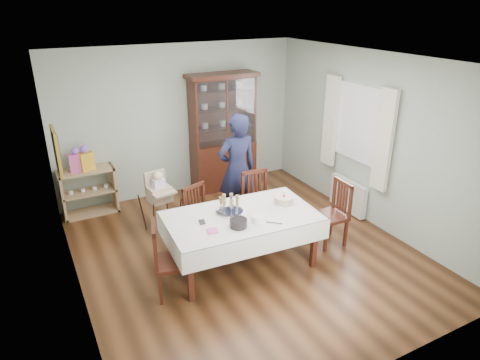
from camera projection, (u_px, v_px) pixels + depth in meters
floor at (245, 251)px, 6.22m from camera, size 5.00×5.00×0.00m
room_shell at (227, 129)px, 5.98m from camera, size 5.00×5.00×5.00m
dining_table at (241, 240)px, 5.77m from camera, size 2.07×1.27×0.76m
china_cabinet at (223, 131)px, 7.94m from camera, size 1.30×0.48×2.18m
sideboard at (89, 192)px, 7.17m from camera, size 0.90×0.38×0.80m
picture_frame at (57, 151)px, 5.27m from camera, size 0.04×0.48×0.58m
window at (359, 124)px, 6.81m from camera, size 0.04×1.02×1.22m
curtain_left at (384, 141)px, 6.32m from camera, size 0.07×0.30×1.55m
curtain_right at (330, 121)px, 7.33m from camera, size 0.07×0.30×1.55m
radiator at (348, 195)px, 7.27m from camera, size 0.10×0.80×0.55m
chair_far_left at (203, 229)px, 6.25m from camera, size 0.53×0.53×0.93m
chair_far_right at (259, 217)px, 6.57m from camera, size 0.47×0.47×1.00m
chair_end_left at (173, 273)px, 5.22m from camera, size 0.54×0.54×0.98m
chair_end_right at (330, 225)px, 6.34m from camera, size 0.45×0.45×0.97m
woman at (237, 169)px, 6.74m from camera, size 0.66×0.44×1.81m
high_chair at (160, 208)px, 6.62m from camera, size 0.50×0.50×1.01m
champagne_tray at (230, 208)px, 5.67m from camera, size 0.37×0.37×0.23m
birthday_cake at (284, 200)px, 5.91m from camera, size 0.30×0.30×0.21m
plate_stack_dark at (238, 223)px, 5.32m from camera, size 0.23×0.23×0.11m
plate_stack_white at (259, 218)px, 5.45m from camera, size 0.24×0.24×0.08m
napkin_stack at (213, 231)px, 5.23m from camera, size 0.16×0.16×0.02m
cutlery at (200, 223)px, 5.42m from camera, size 0.13×0.16×0.01m
cake_knife at (270, 223)px, 5.42m from camera, size 0.25×0.23×0.01m
gift_bag_pink at (76, 161)px, 6.88m from camera, size 0.23×0.16×0.41m
gift_bag_orange at (86, 159)px, 6.93m from camera, size 0.27×0.23×0.43m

